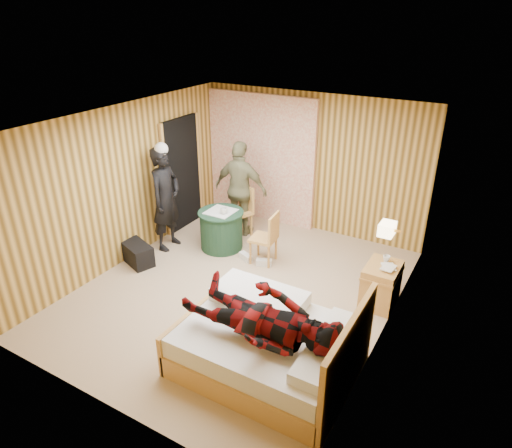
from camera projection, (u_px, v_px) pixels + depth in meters
The scene contains 23 objects.
floor at pixel (238, 291), 6.73m from camera, with size 4.20×5.00×0.01m, color tan.
ceiling at pixel (235, 122), 5.65m from camera, with size 4.20×5.00×0.01m, color white.
wall_back at pixel (311, 164), 8.14m from camera, with size 4.20×0.02×2.50m, color #D5A852.
wall_left at pixel (123, 186), 7.14m from camera, with size 0.02×5.00×2.50m, color #D5A852.
wall_right at pixel (391, 251), 5.25m from camera, with size 0.02×5.00×2.50m, color #D5A852.
curtain at pixel (261, 159), 8.56m from camera, with size 2.20×0.08×2.40m, color white.
doorway at pixel (182, 174), 8.31m from camera, with size 0.06×0.90×2.05m, color black.
wall_lamp at pixel (387, 229), 5.66m from camera, with size 0.26×0.24×0.16m.
bed at pixel (270, 344), 5.22m from camera, with size 1.96×1.51×1.04m.
nightstand at pixel (381, 284), 6.32m from camera, with size 0.46×0.63×0.60m.
round_table at pixel (221, 229), 7.79m from camera, with size 0.77×0.77×0.69m.
chair_far at pixel (242, 207), 8.17m from camera, with size 0.55×0.55×0.93m.
chair_near at pixel (268, 235), 7.26m from camera, with size 0.43×0.43×0.87m.
duffel_bag at pixel (137, 254), 7.39m from camera, with size 0.60×0.32×0.34m, color black.
sneaker_left at pixel (246, 257), 7.52m from camera, with size 0.25×0.10×0.11m, color silver.
sneaker_right at pixel (264, 262), 7.36m from camera, with size 0.25×0.10×0.11m, color silver.
woman_standing at pixel (166, 199), 7.60m from camera, with size 0.65×0.42×1.77m, color black.
man_at_table at pixel (241, 189), 8.07m from camera, with size 1.01×0.42×1.72m, color #75724E.
man_on_bed at pixel (262, 309), 4.75m from camera, with size 1.77×0.67×0.86m, color #620909.
book_lower at pixel (382, 267), 6.15m from camera, with size 0.17×0.22×0.02m, color silver.
book_upper at pixel (383, 266), 6.15m from camera, with size 0.16×0.22×0.02m, color silver.
cup_nightstand at pixel (386, 259), 6.28m from camera, with size 0.10×0.10×0.09m, color silver.
cup_table at pixel (224, 211), 7.54m from camera, with size 0.12×0.12×0.10m, color silver.
Camera 1 is at (3.04, -4.76, 3.81)m, focal length 32.00 mm.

